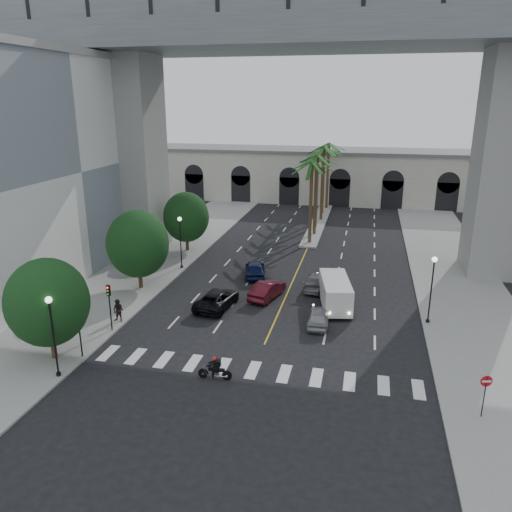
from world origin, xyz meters
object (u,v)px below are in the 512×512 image
at_px(traffic_signal_near, 79,323).
at_px(car_a, 319,317).
at_px(do_not_enter_sign, 485,388).
at_px(lamp_post_left_near, 53,330).
at_px(car_c, 217,299).
at_px(car_d, 318,281).
at_px(car_e, 255,269).
at_px(cargo_van, 335,292).
at_px(traffic_signal_far, 109,300).
at_px(pedestrian_b, 118,311).
at_px(lamp_post_right, 432,284).
at_px(car_b, 267,290).
at_px(pedestrian_a, 53,317).
at_px(lamp_post_left_far, 180,238).
at_px(motorcycle_rider, 216,369).

bearing_deg(traffic_signal_near, car_a, 30.27).
bearing_deg(do_not_enter_sign, lamp_post_left_near, 169.04).
bearing_deg(car_c, car_d, -134.06).
bearing_deg(car_e, lamp_post_left_near, 56.78).
relative_size(traffic_signal_near, cargo_van, 0.61).
distance_m(traffic_signal_near, car_d, 21.31).
relative_size(lamp_post_left_near, car_a, 1.35).
xyz_separation_m(car_a, car_e, (-7.07, 9.43, 0.11)).
bearing_deg(car_c, traffic_signal_far, 51.14).
distance_m(traffic_signal_far, car_c, 8.80).
relative_size(traffic_signal_far, cargo_van, 0.61).
height_order(lamp_post_left_near, pedestrian_b, lamp_post_left_near).
height_order(lamp_post_left_near, lamp_post_right, same).
distance_m(lamp_post_left_near, car_a, 18.58).
distance_m(car_a, pedestrian_b, 15.14).
bearing_deg(car_e, car_a, 114.15).
relative_size(lamp_post_right, traffic_signal_near, 1.47).
distance_m(car_b, do_not_enter_sign, 20.26).
bearing_deg(lamp_post_right, pedestrian_a, -165.55).
relative_size(lamp_post_left_near, car_c, 1.04).
height_order(cargo_van, pedestrian_b, cargo_van).
bearing_deg(car_c, car_b, -134.03).
bearing_deg(car_b, cargo_van, -174.10).
height_order(lamp_post_left_far, car_d, lamp_post_left_far).
xyz_separation_m(lamp_post_right, motorcycle_rider, (-13.36, -11.02, -2.53)).
distance_m(traffic_signal_far, car_a, 15.43).
xyz_separation_m(car_d, cargo_van, (1.78, -4.09, 0.65)).
bearing_deg(car_b, lamp_post_left_near, 71.67).
distance_m(traffic_signal_near, car_b, 16.29).
relative_size(lamp_post_left_near, cargo_van, 0.89).
bearing_deg(traffic_signal_far, pedestrian_a, -173.67).
relative_size(lamp_post_left_far, car_e, 1.17).
xyz_separation_m(car_a, car_d, (-0.82, 7.58, 0.03)).
height_order(traffic_signal_far, cargo_van, traffic_signal_far).
height_order(lamp_post_left_near, traffic_signal_far, lamp_post_left_near).
distance_m(lamp_post_left_far, car_a, 17.96).
distance_m(car_b, car_d, 5.15).
height_order(lamp_post_left_near, car_c, lamp_post_left_near).
bearing_deg(car_c, car_e, -92.63).
relative_size(lamp_post_right, car_a, 1.35).
bearing_deg(pedestrian_b, motorcycle_rider, -28.87).
relative_size(traffic_signal_near, car_a, 0.92).
xyz_separation_m(lamp_post_left_near, lamp_post_right, (22.80, 13.00, 0.00)).
bearing_deg(do_not_enter_sign, pedestrian_b, 150.73).
xyz_separation_m(lamp_post_left_near, lamp_post_left_far, (0.00, 21.00, 0.00)).
relative_size(traffic_signal_near, pedestrian_b, 2.07).
xyz_separation_m(car_d, pedestrian_b, (-14.01, -10.64, 0.32)).
height_order(lamp_post_left_far, car_a, lamp_post_left_far).
bearing_deg(lamp_post_left_far, car_e, -3.97).
bearing_deg(lamp_post_right, car_d, 147.69).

